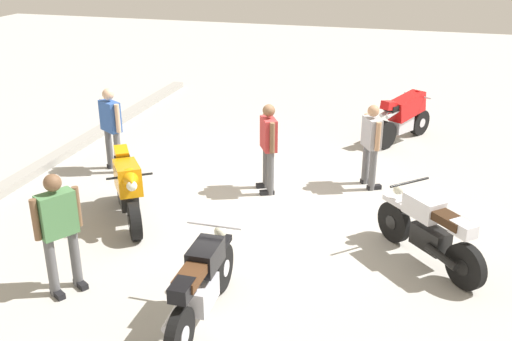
{
  "coord_description": "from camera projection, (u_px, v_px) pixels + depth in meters",
  "views": [
    {
      "loc": [
        -9.25,
        -2.53,
        4.46
      ],
      "look_at": [
        -0.57,
        -0.04,
        0.75
      ],
      "focal_mm": 41.34,
      "sensor_mm": 36.0,
      "label": 1
    }
  ],
  "objects": [
    {
      "name": "person_in_gray_shirt",
      "position": [
        371.0,
        142.0,
        10.68
      ],
      "size": [
        0.58,
        0.47,
        1.57
      ],
      "rotation": [
        0.0,
        0.0,
        5.23
      ],
      "color": "#59595B",
      "rests_on": "ground"
    },
    {
      "name": "motorcycle_black_cruiser",
      "position": [
        201.0,
        285.0,
        7.04
      ],
      "size": [
        2.09,
        0.7,
        1.09
      ],
      "rotation": [
        0.0,
        0.0,
        0.01
      ],
      "color": "black",
      "rests_on": "ground"
    },
    {
      "name": "motorcycle_red_sportbike",
      "position": [
        404.0,
        116.0,
        13.15
      ],
      "size": [
        1.76,
        1.19,
        1.14
      ],
      "rotation": [
        0.0,
        0.0,
        5.73
      ],
      "color": "black",
      "rests_on": "ground"
    },
    {
      "name": "person_in_green_shirt",
      "position": [
        59.0,
        226.0,
        7.5
      ],
      "size": [
        0.6,
        0.49,
        1.67
      ],
      "rotation": [
        0.0,
        0.0,
        4.17
      ],
      "color": "#59595B",
      "rests_on": "ground"
    },
    {
      "name": "motorcycle_silver_cruiser",
      "position": [
        429.0,
        230.0,
        8.3
      ],
      "size": [
        1.6,
        1.52,
        1.09
      ],
      "rotation": [
        0.0,
        0.0,
        0.76
      ],
      "color": "black",
      "rests_on": "ground"
    },
    {
      "name": "ground_plane",
      "position": [
        263.0,
        197.0,
        10.56
      ],
      "size": [
        40.0,
        40.0,
        0.0
      ],
      "primitive_type": "plane",
      "color": "#ADAAA3"
    },
    {
      "name": "person_in_blue_shirt",
      "position": [
        111.0,
        125.0,
        11.39
      ],
      "size": [
        0.49,
        0.6,
        1.67
      ],
      "rotation": [
        0.0,
        0.0,
        5.74
      ],
      "color": "#59595B",
      "rests_on": "ground"
    },
    {
      "name": "person_in_red_shirt",
      "position": [
        268.0,
        143.0,
        10.48
      ],
      "size": [
        0.6,
        0.47,
        1.64
      ],
      "rotation": [
        0.0,
        0.0,
        2.07
      ],
      "color": "#59595B",
      "rests_on": "ground"
    },
    {
      "name": "curb_edge",
      "position": [
        40.0,
        167.0,
        11.71
      ],
      "size": [
        14.0,
        0.3,
        0.15
      ],
      "primitive_type": "cube",
      "color": "gray",
      "rests_on": "ground"
    },
    {
      "name": "motorcycle_orange_sportbike",
      "position": [
        128.0,
        187.0,
        9.52
      ],
      "size": [
        1.72,
        1.26,
        1.14
      ],
      "rotation": [
        0.0,
        0.0,
        3.74
      ],
      "color": "black",
      "rests_on": "ground"
    }
  ]
}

